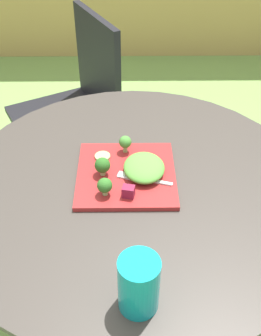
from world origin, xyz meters
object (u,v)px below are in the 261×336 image
(salad_plate, at_px, (126,174))
(fork, at_px, (139,178))
(drinking_glass, at_px, (140,286))
(patio_chair, at_px, (78,98))

(salad_plate, distance_m, fork, 0.05)
(drinking_glass, height_order, fork, drinking_glass)
(drinking_glass, bearing_deg, salad_plate, 93.81)
(salad_plate, bearing_deg, drinking_glass, -86.19)
(salad_plate, xyz_separation_m, fork, (0.04, -0.03, 0.01))
(salad_plate, bearing_deg, fork, -36.90)
(fork, bearing_deg, salad_plate, 143.10)
(patio_chair, xyz_separation_m, fork, (0.26, -0.85, 0.24))
(salad_plate, distance_m, drinking_glass, 0.40)
(drinking_glass, relative_size, fork, 0.89)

